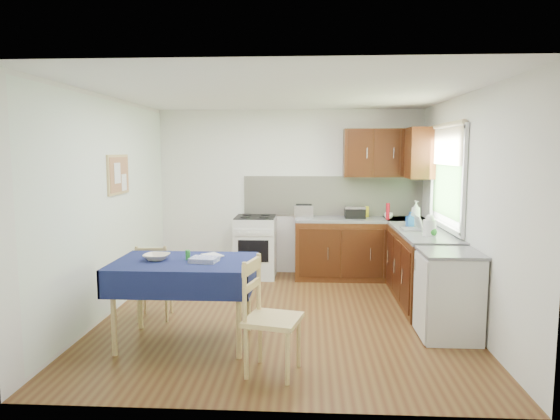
# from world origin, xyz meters

# --- Properties ---
(floor) EXTENTS (4.20, 4.20, 0.00)m
(floor) POSITION_xyz_m (0.00, 0.00, 0.00)
(floor) COLOR #4E2B15
(floor) RESTS_ON ground
(ceiling) EXTENTS (4.00, 4.20, 0.02)m
(ceiling) POSITION_xyz_m (0.00, 0.00, 2.50)
(ceiling) COLOR white
(ceiling) RESTS_ON wall_back
(wall_back) EXTENTS (4.00, 0.02, 2.50)m
(wall_back) POSITION_xyz_m (0.00, 2.10, 1.25)
(wall_back) COLOR white
(wall_back) RESTS_ON ground
(wall_front) EXTENTS (4.00, 0.02, 2.50)m
(wall_front) POSITION_xyz_m (0.00, -2.10, 1.25)
(wall_front) COLOR white
(wall_front) RESTS_ON ground
(wall_left) EXTENTS (0.02, 4.20, 2.50)m
(wall_left) POSITION_xyz_m (-2.00, 0.00, 1.25)
(wall_left) COLOR white
(wall_left) RESTS_ON ground
(wall_right) EXTENTS (0.02, 4.20, 2.50)m
(wall_right) POSITION_xyz_m (2.00, 0.00, 1.25)
(wall_right) COLOR white
(wall_right) RESTS_ON ground
(base_cabinets) EXTENTS (1.90, 2.30, 0.86)m
(base_cabinets) POSITION_xyz_m (1.36, 1.26, 0.43)
(base_cabinets) COLOR #371D09
(base_cabinets) RESTS_ON ground
(worktop_back) EXTENTS (1.90, 0.60, 0.04)m
(worktop_back) POSITION_xyz_m (1.05, 1.80, 0.88)
(worktop_back) COLOR slate
(worktop_back) RESTS_ON base_cabinets
(worktop_right) EXTENTS (0.60, 1.70, 0.04)m
(worktop_right) POSITION_xyz_m (1.70, 0.65, 0.88)
(worktop_right) COLOR slate
(worktop_right) RESTS_ON base_cabinets
(worktop_corner) EXTENTS (0.60, 0.60, 0.04)m
(worktop_corner) POSITION_xyz_m (1.70, 1.80, 0.88)
(worktop_corner) COLOR slate
(worktop_corner) RESTS_ON base_cabinets
(splashback) EXTENTS (2.70, 0.02, 0.60)m
(splashback) POSITION_xyz_m (0.65, 2.08, 1.20)
(splashback) COLOR beige
(splashback) RESTS_ON wall_back
(upper_cabinets) EXTENTS (1.20, 0.85, 0.70)m
(upper_cabinets) POSITION_xyz_m (1.52, 1.80, 1.85)
(upper_cabinets) COLOR #371D09
(upper_cabinets) RESTS_ON wall_back
(stove) EXTENTS (0.60, 0.61, 0.92)m
(stove) POSITION_xyz_m (-0.50, 1.80, 0.46)
(stove) COLOR silver
(stove) RESTS_ON ground
(window) EXTENTS (0.04, 1.48, 1.26)m
(window) POSITION_xyz_m (1.97, 0.70, 1.65)
(window) COLOR #2B5221
(window) RESTS_ON wall_right
(fridge) EXTENTS (0.58, 0.60, 0.89)m
(fridge) POSITION_xyz_m (1.70, -0.55, 0.44)
(fridge) COLOR silver
(fridge) RESTS_ON ground
(corkboard) EXTENTS (0.04, 0.62, 0.47)m
(corkboard) POSITION_xyz_m (-1.97, 0.30, 1.60)
(corkboard) COLOR tan
(corkboard) RESTS_ON wall_left
(dining_table) EXTENTS (1.35, 0.92, 0.82)m
(dining_table) POSITION_xyz_m (-0.91, -0.83, 0.72)
(dining_table) COLOR #101A40
(dining_table) RESTS_ON ground
(chair_far) EXTENTS (0.41, 0.41, 0.85)m
(chair_far) POSITION_xyz_m (-1.43, -0.17, 0.45)
(chair_far) COLOR tan
(chair_far) RESTS_ON ground
(chair_near) EXTENTS (0.52, 0.52, 0.99)m
(chair_near) POSITION_xyz_m (-0.05, -1.45, 0.52)
(chair_near) COLOR tan
(chair_near) RESTS_ON ground
(toaster) EXTENTS (0.28, 0.17, 0.21)m
(toaster) POSITION_xyz_m (0.22, 1.77, 1.00)
(toaster) COLOR silver
(toaster) RESTS_ON worktop_back
(sandwich_press) EXTENTS (0.29, 0.25, 0.17)m
(sandwich_press) POSITION_xyz_m (0.97, 1.81, 0.98)
(sandwich_press) COLOR black
(sandwich_press) RESTS_ON worktop_back
(sauce_bottle) EXTENTS (0.05, 0.05, 0.24)m
(sauce_bottle) POSITION_xyz_m (1.43, 1.67, 1.02)
(sauce_bottle) COLOR red
(sauce_bottle) RESTS_ON worktop_back
(yellow_packet) EXTENTS (0.14, 0.11, 0.16)m
(yellow_packet) POSITION_xyz_m (1.12, 1.95, 0.98)
(yellow_packet) COLOR yellow
(yellow_packet) RESTS_ON worktop_back
(dish_rack) EXTENTS (0.39, 0.30, 0.18)m
(dish_rack) POSITION_xyz_m (1.65, 0.70, 0.92)
(dish_rack) COLOR gray
(dish_rack) RESTS_ON worktop_right
(kettle) EXTENTS (0.15, 0.15, 0.25)m
(kettle) POSITION_xyz_m (1.69, 0.28, 1.01)
(kettle) COLOR silver
(kettle) RESTS_ON worktop_right
(cup) EXTENTS (0.13, 0.13, 0.09)m
(cup) POSITION_xyz_m (1.45, 1.73, 0.95)
(cup) COLOR white
(cup) RESTS_ON worktop_back
(soap_bottle_a) EXTENTS (0.16, 0.16, 0.33)m
(soap_bottle_a) POSITION_xyz_m (1.70, 1.11, 1.06)
(soap_bottle_a) COLOR silver
(soap_bottle_a) RESTS_ON worktop_right
(soap_bottle_b) EXTENTS (0.10, 0.10, 0.19)m
(soap_bottle_b) POSITION_xyz_m (1.61, 1.03, 0.99)
(soap_bottle_b) COLOR #1D54AA
(soap_bottle_b) RESTS_ON worktop_right
(soap_bottle_c) EXTENTS (0.16, 0.16, 0.15)m
(soap_bottle_c) POSITION_xyz_m (1.71, 0.26, 0.98)
(soap_bottle_c) COLOR #258825
(soap_bottle_c) RESTS_ON worktop_right
(plate_bowl) EXTENTS (0.27, 0.27, 0.06)m
(plate_bowl) POSITION_xyz_m (-1.19, -0.81, 0.85)
(plate_bowl) COLOR beige
(plate_bowl) RESTS_ON dining_table
(book) EXTENTS (0.26, 0.26, 0.02)m
(book) POSITION_xyz_m (-0.74, -0.66, 0.83)
(book) COLOR white
(book) RESTS_ON dining_table
(spice_jar) EXTENTS (0.05, 0.05, 0.10)m
(spice_jar) POSITION_xyz_m (-0.89, -0.79, 0.87)
(spice_jar) COLOR #24862D
(spice_jar) RESTS_ON dining_table
(tea_towel) EXTENTS (0.28, 0.24, 0.05)m
(tea_towel) POSITION_xyz_m (-0.71, -0.88, 0.84)
(tea_towel) COLOR navy
(tea_towel) RESTS_ON dining_table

